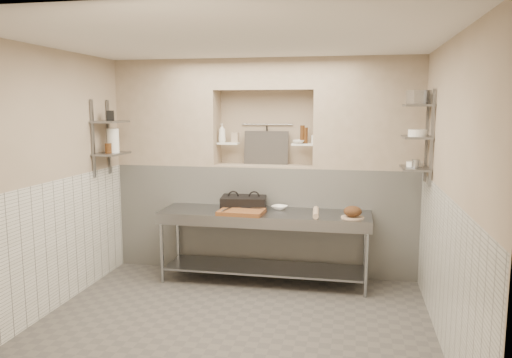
% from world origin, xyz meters
% --- Properties ---
extents(floor, '(4.00, 3.90, 0.10)m').
position_xyz_m(floor, '(0.00, 0.00, -0.05)').
color(floor, '#524D48').
rests_on(floor, ground).
extents(ceiling, '(4.00, 3.90, 0.10)m').
position_xyz_m(ceiling, '(0.00, 0.00, 2.85)').
color(ceiling, silver).
rests_on(ceiling, ground).
extents(wall_left, '(0.10, 3.90, 2.80)m').
position_xyz_m(wall_left, '(-2.05, 0.00, 1.40)').
color(wall_left, tan).
rests_on(wall_left, ground).
extents(wall_right, '(0.10, 3.90, 2.80)m').
position_xyz_m(wall_right, '(2.05, 0.00, 1.40)').
color(wall_right, tan).
rests_on(wall_right, ground).
extents(wall_back, '(4.00, 0.10, 2.80)m').
position_xyz_m(wall_back, '(0.00, 2.00, 1.40)').
color(wall_back, tan).
rests_on(wall_back, ground).
extents(wall_front, '(4.00, 0.10, 2.80)m').
position_xyz_m(wall_front, '(0.00, -2.00, 1.40)').
color(wall_front, tan).
rests_on(wall_front, ground).
extents(backwall_lower, '(4.00, 0.40, 1.40)m').
position_xyz_m(backwall_lower, '(0.00, 1.75, 0.70)').
color(backwall_lower, silver).
rests_on(backwall_lower, floor).
extents(alcove_sill, '(1.30, 0.40, 0.02)m').
position_xyz_m(alcove_sill, '(0.00, 1.75, 1.41)').
color(alcove_sill, tan).
rests_on(alcove_sill, backwall_lower).
extents(backwall_pillar_left, '(1.35, 0.40, 1.40)m').
position_xyz_m(backwall_pillar_left, '(-1.33, 1.75, 2.10)').
color(backwall_pillar_left, tan).
rests_on(backwall_pillar_left, backwall_lower).
extents(backwall_pillar_right, '(1.35, 0.40, 1.40)m').
position_xyz_m(backwall_pillar_right, '(1.33, 1.75, 2.10)').
color(backwall_pillar_right, tan).
rests_on(backwall_pillar_right, backwall_lower).
extents(backwall_header, '(1.30, 0.40, 0.40)m').
position_xyz_m(backwall_header, '(0.00, 1.75, 2.60)').
color(backwall_header, tan).
rests_on(backwall_header, backwall_lower).
extents(wainscot_left, '(0.02, 3.90, 1.40)m').
position_xyz_m(wainscot_left, '(-1.99, 0.00, 0.70)').
color(wainscot_left, silver).
rests_on(wainscot_left, floor).
extents(wainscot_right, '(0.02, 3.90, 1.40)m').
position_xyz_m(wainscot_right, '(1.99, 0.00, 0.70)').
color(wainscot_right, silver).
rests_on(wainscot_right, floor).
extents(alcove_shelf_left, '(0.28, 0.16, 0.02)m').
position_xyz_m(alcove_shelf_left, '(-0.50, 1.75, 1.70)').
color(alcove_shelf_left, white).
rests_on(alcove_shelf_left, backwall_lower).
extents(alcove_shelf_right, '(0.28, 0.16, 0.02)m').
position_xyz_m(alcove_shelf_right, '(0.50, 1.75, 1.70)').
color(alcove_shelf_right, white).
rests_on(alcove_shelf_right, backwall_lower).
extents(utensil_rail, '(0.70, 0.02, 0.02)m').
position_xyz_m(utensil_rail, '(0.00, 1.92, 1.95)').
color(utensil_rail, gray).
rests_on(utensil_rail, wall_back).
extents(hanging_steel, '(0.02, 0.02, 0.30)m').
position_xyz_m(hanging_steel, '(0.00, 1.90, 1.78)').
color(hanging_steel, black).
rests_on(hanging_steel, utensil_rail).
extents(splash_panel, '(0.60, 0.08, 0.45)m').
position_xyz_m(splash_panel, '(0.00, 1.85, 1.64)').
color(splash_panel, '#383330').
rests_on(splash_panel, alcove_sill).
extents(shelf_rail_left_a, '(0.03, 0.03, 0.95)m').
position_xyz_m(shelf_rail_left_a, '(-1.98, 1.25, 1.80)').
color(shelf_rail_left_a, slate).
rests_on(shelf_rail_left_a, wall_left).
extents(shelf_rail_left_b, '(0.03, 0.03, 0.95)m').
position_xyz_m(shelf_rail_left_b, '(-1.98, 0.85, 1.80)').
color(shelf_rail_left_b, slate).
rests_on(shelf_rail_left_b, wall_left).
extents(wall_shelf_left_lower, '(0.30, 0.50, 0.02)m').
position_xyz_m(wall_shelf_left_lower, '(-1.84, 1.05, 1.60)').
color(wall_shelf_left_lower, slate).
rests_on(wall_shelf_left_lower, wall_left).
extents(wall_shelf_left_upper, '(0.30, 0.50, 0.03)m').
position_xyz_m(wall_shelf_left_upper, '(-1.84, 1.05, 2.00)').
color(wall_shelf_left_upper, slate).
rests_on(wall_shelf_left_upper, wall_left).
extents(shelf_rail_right_a, '(0.03, 0.03, 1.05)m').
position_xyz_m(shelf_rail_right_a, '(1.98, 1.25, 1.85)').
color(shelf_rail_right_a, slate).
rests_on(shelf_rail_right_a, wall_right).
extents(shelf_rail_right_b, '(0.03, 0.03, 1.05)m').
position_xyz_m(shelf_rail_right_b, '(1.98, 0.85, 1.85)').
color(shelf_rail_right_b, slate).
rests_on(shelf_rail_right_b, wall_right).
extents(wall_shelf_right_lower, '(0.30, 0.50, 0.02)m').
position_xyz_m(wall_shelf_right_lower, '(1.84, 1.05, 1.50)').
color(wall_shelf_right_lower, slate).
rests_on(wall_shelf_right_lower, wall_right).
extents(wall_shelf_right_mid, '(0.30, 0.50, 0.02)m').
position_xyz_m(wall_shelf_right_mid, '(1.84, 1.05, 1.85)').
color(wall_shelf_right_mid, slate).
rests_on(wall_shelf_right_mid, wall_right).
extents(wall_shelf_right_upper, '(0.30, 0.50, 0.03)m').
position_xyz_m(wall_shelf_right_upper, '(1.84, 1.05, 2.20)').
color(wall_shelf_right_upper, slate).
rests_on(wall_shelf_right_upper, wall_right).
extents(prep_table, '(2.60, 0.70, 0.90)m').
position_xyz_m(prep_table, '(0.09, 1.18, 0.64)').
color(prep_table, gray).
rests_on(prep_table, floor).
extents(panini_press, '(0.61, 0.48, 0.15)m').
position_xyz_m(panini_press, '(-0.20, 1.36, 0.98)').
color(panini_press, black).
rests_on(panini_press, prep_table).
extents(cutting_board, '(0.56, 0.41, 0.05)m').
position_xyz_m(cutting_board, '(-0.16, 1.02, 0.92)').
color(cutting_board, brown).
rests_on(cutting_board, prep_table).
extents(knife_blade, '(0.28, 0.06, 0.01)m').
position_xyz_m(knife_blade, '(-0.06, 1.14, 0.95)').
color(knife_blade, gray).
rests_on(knife_blade, cutting_board).
extents(tongs, '(0.07, 0.24, 0.02)m').
position_xyz_m(tongs, '(-0.33, 0.99, 0.96)').
color(tongs, gray).
rests_on(tongs, cutting_board).
extents(mixing_bowl, '(0.25, 0.25, 0.05)m').
position_xyz_m(mixing_bowl, '(0.25, 1.38, 0.92)').
color(mixing_bowl, white).
rests_on(mixing_bowl, prep_table).
extents(rolling_pin, '(0.10, 0.45, 0.07)m').
position_xyz_m(rolling_pin, '(0.73, 1.12, 0.93)').
color(rolling_pin, tan).
rests_on(rolling_pin, prep_table).
extents(bread_board, '(0.27, 0.27, 0.02)m').
position_xyz_m(bread_board, '(1.16, 1.05, 0.91)').
color(bread_board, tan).
rests_on(bread_board, prep_table).
extents(bread_loaf, '(0.21, 0.21, 0.13)m').
position_xyz_m(bread_loaf, '(1.16, 1.05, 0.98)').
color(bread_loaf, '#4C2D19').
rests_on(bread_loaf, bread_board).
extents(bottle_soap, '(0.12, 0.12, 0.25)m').
position_xyz_m(bottle_soap, '(-0.58, 1.72, 1.84)').
color(bottle_soap, white).
rests_on(bottle_soap, alcove_shelf_left).
extents(jar_alcove, '(0.09, 0.09, 0.13)m').
position_xyz_m(jar_alcove, '(-0.41, 1.78, 1.78)').
color(jar_alcove, tan).
rests_on(jar_alcove, alcove_shelf_left).
extents(bowl_alcove, '(0.20, 0.20, 0.05)m').
position_xyz_m(bowl_alcove, '(0.45, 1.72, 1.74)').
color(bowl_alcove, white).
rests_on(bowl_alcove, alcove_shelf_right).
extents(condiment_a, '(0.06, 0.06, 0.21)m').
position_xyz_m(condiment_a, '(0.54, 1.74, 1.82)').
color(condiment_a, '#442610').
rests_on(condiment_a, alcove_shelf_right).
extents(condiment_b, '(0.06, 0.06, 0.24)m').
position_xyz_m(condiment_b, '(0.49, 1.76, 1.83)').
color(condiment_b, '#442610').
rests_on(condiment_b, alcove_shelf_right).
extents(condiment_c, '(0.06, 0.06, 0.11)m').
position_xyz_m(condiment_c, '(0.64, 1.78, 1.77)').
color(condiment_c, white).
rests_on(condiment_c, alcove_shelf_right).
extents(jug_left, '(0.15, 0.15, 0.30)m').
position_xyz_m(jug_left, '(-1.84, 1.10, 1.76)').
color(jug_left, white).
rests_on(jug_left, wall_shelf_left_lower).
extents(jar_left, '(0.08, 0.08, 0.12)m').
position_xyz_m(jar_left, '(-1.84, 0.97, 1.67)').
color(jar_left, '#442610').
rests_on(jar_left, wall_shelf_left_lower).
extents(box_left_upper, '(0.12, 0.12, 0.13)m').
position_xyz_m(box_left_upper, '(-1.84, 1.06, 2.08)').
color(box_left_upper, black).
rests_on(box_left_upper, wall_shelf_left_upper).
extents(bowl_right, '(0.18, 0.18, 0.05)m').
position_xyz_m(bowl_right, '(1.84, 1.12, 1.54)').
color(bowl_right, white).
rests_on(bowl_right, wall_shelf_right_lower).
extents(canister_right, '(0.09, 0.09, 0.09)m').
position_xyz_m(canister_right, '(1.84, 0.99, 1.56)').
color(canister_right, gray).
rests_on(canister_right, wall_shelf_right_lower).
extents(bowl_right_mid, '(0.20, 0.20, 0.08)m').
position_xyz_m(bowl_right_mid, '(1.84, 0.98, 1.90)').
color(bowl_right_mid, white).
rests_on(bowl_right_mid, wall_shelf_right_mid).
extents(basket_right, '(0.25, 0.28, 0.15)m').
position_xyz_m(basket_right, '(1.84, 1.04, 2.29)').
color(basket_right, gray).
rests_on(basket_right, wall_shelf_right_upper).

